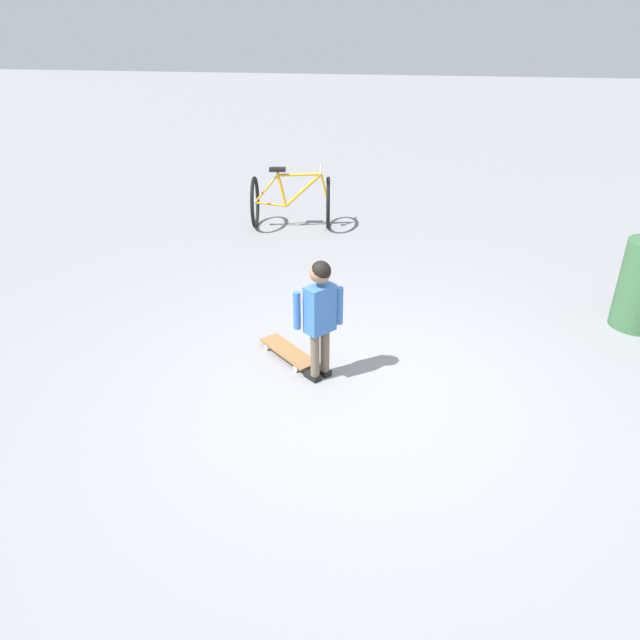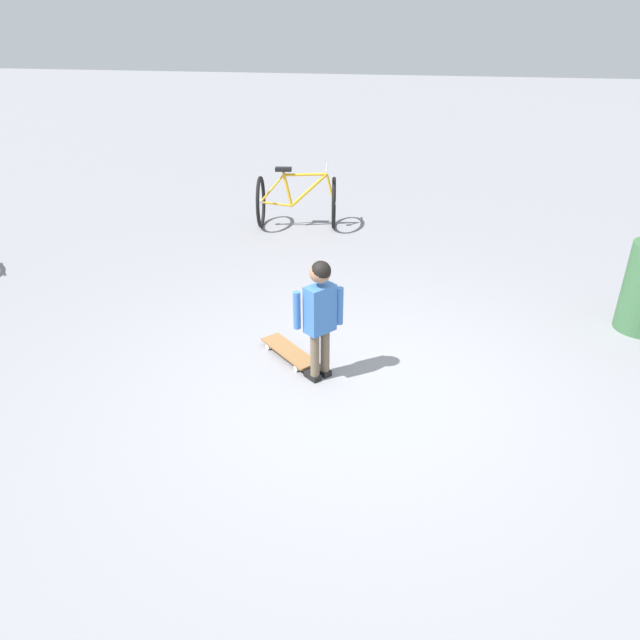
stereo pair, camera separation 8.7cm
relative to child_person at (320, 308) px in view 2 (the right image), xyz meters
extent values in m
plane|color=gray|center=(-0.17, -0.37, -0.66)|extent=(50.00, 50.00, 0.00)
cylinder|color=brown|center=(-0.04, 0.03, -0.42)|extent=(0.08, 0.08, 0.42)
cube|color=black|center=(-0.02, 0.06, -0.63)|extent=(0.16, 0.17, 0.05)
cylinder|color=brown|center=(0.04, -0.04, -0.42)|extent=(0.08, 0.08, 0.42)
cube|color=black|center=(0.06, -0.01, -0.63)|extent=(0.16, 0.17, 0.05)
cube|color=#386BB7|center=(0.00, 0.00, -0.01)|extent=(0.27, 0.26, 0.40)
cylinder|color=#386BB7|center=(-0.05, 0.18, -0.01)|extent=(0.06, 0.06, 0.32)
cylinder|color=#386BB7|center=(0.08, -0.15, -0.01)|extent=(0.06, 0.06, 0.32)
sphere|color=#9E7051|center=(0.00, 0.00, 0.31)|extent=(0.17, 0.17, 0.17)
sphere|color=black|center=(-0.01, -0.01, 0.32)|extent=(0.16, 0.16, 0.16)
cube|color=olive|center=(0.28, 0.33, -0.59)|extent=(0.59, 0.60, 0.02)
cube|color=#B7B7BC|center=(0.44, 0.49, -0.61)|extent=(0.10, 0.10, 0.02)
cube|color=#B7B7BC|center=(0.12, 0.16, -0.61)|extent=(0.10, 0.10, 0.02)
cylinder|color=beige|center=(0.38, 0.54, -0.63)|extent=(0.06, 0.06, 0.06)
cylinder|color=beige|center=(0.49, 0.44, -0.63)|extent=(0.06, 0.06, 0.06)
cylinder|color=beige|center=(0.07, 0.21, -0.63)|extent=(0.06, 0.06, 0.06)
cylinder|color=beige|center=(0.17, 0.11, -0.63)|extent=(0.06, 0.06, 0.06)
torus|color=black|center=(3.83, 0.44, -0.30)|extent=(0.71, 0.14, 0.71)
torus|color=black|center=(3.70, 1.45, -0.30)|extent=(0.71, 0.14, 0.71)
cylinder|color=#B7B7BC|center=(3.83, 0.44, -0.30)|extent=(0.07, 0.07, 0.06)
cylinder|color=#B7B7BC|center=(3.70, 1.45, -0.30)|extent=(0.07, 0.07, 0.06)
cylinder|color=gold|center=(3.78, 0.78, -0.13)|extent=(0.11, 0.52, 0.48)
cylinder|color=gold|center=(3.78, 0.83, 0.09)|extent=(0.11, 0.59, 0.06)
cylinder|color=gold|center=(3.75, 1.07, -0.12)|extent=(0.06, 0.14, 0.48)
cylinder|color=gold|center=(3.73, 1.24, -0.33)|extent=(0.08, 0.43, 0.08)
cylinder|color=gold|center=(3.72, 1.29, -0.11)|extent=(0.07, 0.35, 0.40)
cylinder|color=gold|center=(3.82, 0.49, -0.10)|extent=(0.05, 0.13, 0.41)
cube|color=black|center=(3.74, 1.12, 0.16)|extent=(0.13, 0.23, 0.05)
cylinder|color=#B7B7BC|center=(3.82, 0.54, 0.18)|extent=(0.46, 0.08, 0.02)
camera|label=1|loc=(-4.18, -0.60, 2.13)|focal=33.46mm
camera|label=2|loc=(-4.17, -0.69, 2.13)|focal=33.46mm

